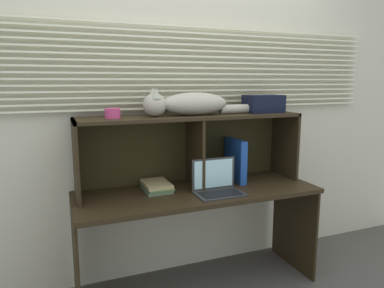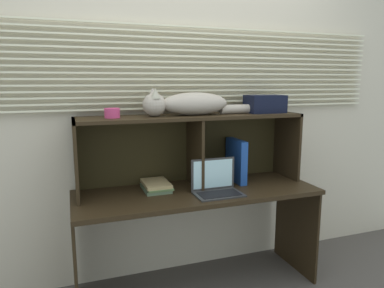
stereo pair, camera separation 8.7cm
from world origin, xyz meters
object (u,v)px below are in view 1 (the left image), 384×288
object	(u,v)px
binder_upright	(235,160)
book_stack	(156,186)
storage_box	(263,104)
small_basket	(113,113)
laptop	(217,186)
cat	(189,104)

from	to	relation	value
binder_upright	book_stack	size ratio (longest dim) A/B	1.22
book_stack	storage_box	xyz separation A→B (m)	(0.82, 0.00, 0.54)
small_basket	storage_box	distance (m)	1.10
book_stack	small_basket	bearing A→B (deg)	179.29
binder_upright	laptop	bearing A→B (deg)	-139.35
cat	small_basket	bearing A→B (deg)	180.00
laptop	cat	bearing A→B (deg)	118.87
laptop	storage_box	distance (m)	0.73
cat	storage_box	distance (m)	0.59
small_basket	cat	bearing A→B (deg)	0.00
cat	book_stack	size ratio (longest dim) A/B	3.24
cat	storage_box	size ratio (longest dim) A/B	3.03
book_stack	storage_box	bearing A→B (deg)	0.24
cat	book_stack	bearing A→B (deg)	-179.18
binder_upright	cat	bearing A→B (deg)	180.00
cat	book_stack	world-z (taller)	cat
small_basket	storage_box	bearing A→B (deg)	0.00
book_stack	small_basket	xyz separation A→B (m)	(-0.27, 0.00, 0.50)
laptop	small_basket	world-z (taller)	small_basket
binder_upright	book_stack	xyz separation A→B (m)	(-0.60, -0.00, -0.13)
binder_upright	book_stack	distance (m)	0.62
book_stack	storage_box	size ratio (longest dim) A/B	0.93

